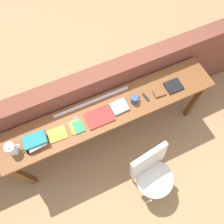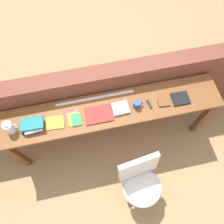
# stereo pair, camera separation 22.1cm
# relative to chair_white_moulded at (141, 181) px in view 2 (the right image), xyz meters

# --- Properties ---
(ground_plane) EXTENTS (40.00, 40.00, 0.00)m
(ground_plane) POSITION_rel_chair_white_moulded_xyz_m (-0.17, 0.47, -0.53)
(ground_plane) COLOR tan
(brick_wall_back) EXTENTS (6.00, 0.20, 1.12)m
(brick_wall_back) POSITION_rel_chair_white_moulded_xyz_m (-0.17, 1.11, 0.03)
(brick_wall_back) COLOR brown
(brick_wall_back) RESTS_ON ground
(sideboard) EXTENTS (2.50, 0.44, 0.88)m
(sideboard) POSITION_rel_chair_white_moulded_xyz_m (-0.17, 0.77, 0.21)
(sideboard) COLOR brown
(sideboard) RESTS_ON ground
(chair_white_moulded) EXTENTS (0.49, 0.51, 0.89)m
(chair_white_moulded) POSITION_rel_chair_white_moulded_xyz_m (0.00, 0.00, 0.00)
(chair_white_moulded) COLOR silver
(chair_white_moulded) RESTS_ON ground
(pitcher_white) EXTENTS (0.14, 0.10, 0.18)m
(pitcher_white) POSITION_rel_chair_white_moulded_xyz_m (-1.23, 0.74, 0.43)
(pitcher_white) COLOR white
(pitcher_white) RESTS_ON sideboard
(book_stack_leftmost) EXTENTS (0.25, 0.18, 0.09)m
(book_stack_leftmost) POSITION_rel_chair_white_moulded_xyz_m (-1.02, 0.74, 0.40)
(book_stack_leftmost) COLOR black
(book_stack_leftmost) RESTS_ON sideboard
(magazine_cycling) EXTENTS (0.20, 0.16, 0.01)m
(magazine_cycling) POSITION_rel_chair_white_moulded_xyz_m (-0.79, 0.73, 0.36)
(magazine_cycling) COLOR gold
(magazine_cycling) RESTS_ON sideboard
(pamphlet_pile_colourful) EXTENTS (0.15, 0.19, 0.01)m
(pamphlet_pile_colourful) POSITION_rel_chair_white_moulded_xyz_m (-0.58, 0.73, 0.36)
(pamphlet_pile_colourful) COLOR #3399D8
(pamphlet_pile_colourful) RESTS_ON sideboard
(book_open_centre) EXTENTS (0.30, 0.21, 0.02)m
(book_open_centre) POSITION_rel_chair_white_moulded_xyz_m (-0.32, 0.73, 0.36)
(book_open_centre) COLOR red
(book_open_centre) RESTS_ON sideboard
(book_grey_hardcover) EXTENTS (0.18, 0.16, 0.03)m
(book_grey_hardcover) POSITION_rel_chair_white_moulded_xyz_m (-0.07, 0.74, 0.37)
(book_grey_hardcover) COLOR #9E9EA3
(book_grey_hardcover) RESTS_ON sideboard
(mug) EXTENTS (0.11, 0.08, 0.09)m
(mug) POSITION_rel_chair_white_moulded_xyz_m (0.11, 0.74, 0.40)
(mug) COLOR #2D4C8C
(mug) RESTS_ON sideboard
(multitool_folded) EXTENTS (0.04, 0.11, 0.02)m
(multitool_folded) POSITION_rel_chair_white_moulded_xyz_m (0.25, 0.73, 0.36)
(multitool_folded) COLOR black
(multitool_folded) RESTS_ON sideboard
(leather_journal_brown) EXTENTS (0.14, 0.11, 0.02)m
(leather_journal_brown) POSITION_rel_chair_white_moulded_xyz_m (0.42, 0.72, 0.37)
(leather_journal_brown) COLOR brown
(leather_journal_brown) RESTS_ON sideboard
(book_repair_rightmost) EXTENTS (0.19, 0.17, 0.02)m
(book_repair_rightmost) POSITION_rel_chair_white_moulded_xyz_m (0.61, 0.73, 0.36)
(book_repair_rightmost) COLOR black
(book_repair_rightmost) RESTS_ON sideboard
(ruler_metal_back_edge) EXTENTS (0.89, 0.03, 0.00)m
(ruler_metal_back_edge) POSITION_rel_chair_white_moulded_xyz_m (-0.32, 0.94, 0.35)
(ruler_metal_back_edge) COLOR silver
(ruler_metal_back_edge) RESTS_ON sideboard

